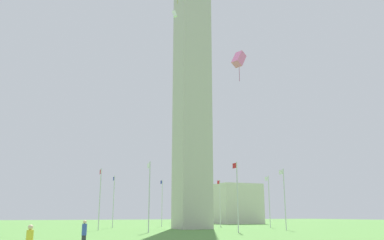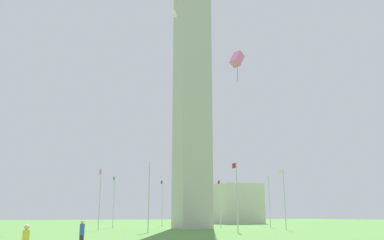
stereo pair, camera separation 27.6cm
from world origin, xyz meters
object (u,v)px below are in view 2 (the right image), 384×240
person_blue_shirt (82,234)px  flagpole_se (149,193)px  flagpole_s (237,193)px  flagpole_n (162,201)px  distant_building (218,205)px  flagpole_e (100,196)px  flagpole_ne (114,199)px  flagpole_w (269,199)px  obelisk_monument (192,88)px  flagpole_sw (284,196)px  flagpole_nw (220,201)px  kite_pink_box (237,59)px  kite_white_box (174,14)px

person_blue_shirt → flagpole_se: bearing=16.6°
flagpole_s → flagpole_n: bearing=-0.0°
flagpole_s → distant_building: size_ratio=0.29×
person_blue_shirt → flagpole_n: bearing=19.4°
flagpole_n → person_blue_shirt: bearing=155.1°
flagpole_n → flagpole_se: bearing=157.5°
person_blue_shirt → flagpole_e: bearing=32.3°
flagpole_ne → distant_building: (30.62, -35.34, 0.08)m
flagpole_se → flagpole_w: (10.18, -24.57, 0.00)m
obelisk_monument → person_blue_shirt: (-30.65, 20.95, -22.03)m
flagpole_se → flagpole_s: same height
flagpole_sw → flagpole_w: bearing=-22.5°
flagpole_nw → flagpole_s: bearing=157.5°
obelisk_monument → flagpole_e: (0.06, 14.39, -18.16)m
flagpole_ne → flagpole_s: size_ratio=1.00×
distant_building → flagpole_n: bearing=136.4°
flagpole_se → kite_pink_box: kite_pink_box is taller
flagpole_n → flagpole_e: bearing=135.0°
flagpole_se → kite_pink_box: 24.60m
flagpole_se → person_blue_shirt: (-20.53, 10.78, -3.87)m
flagpole_n → kite_pink_box: 49.27m
obelisk_monument → flagpole_se: obelisk_monument is taller
obelisk_monument → flagpole_sw: bearing=-134.8°
flagpole_ne → kite_white_box: (-17.51, -4.18, 26.88)m
flagpole_w → flagpole_e: bearing=90.0°
obelisk_monument → flagpole_s: (-14.34, 0.00, -18.16)m
person_blue_shirt → kite_white_box: size_ratio=0.90×
flagpole_se → person_blue_shirt: size_ratio=4.90×
flagpole_e → flagpole_s: size_ratio=1.00×
person_blue_shirt → kite_pink_box: kite_pink_box is taller
flagpole_n → kite_pink_box: (-47.31, 10.08, 9.38)m
flagpole_n → kite_white_box: (-21.72, 6.00, 26.88)m
flagpole_e → flagpole_w: same height
flagpole_s → flagpole_nw: 26.59m
flagpole_sw → distant_building: bearing=-16.4°
flagpole_n → flagpole_sw: (-24.57, -10.18, 0.00)m
flagpole_sw → person_blue_shirt: 37.49m
flagpole_e → distant_building: size_ratio=0.29×
flagpole_n → flagpole_ne: (-4.22, 10.18, 0.00)m
kite_white_box → kite_pink_box: bearing=170.9°
flagpole_ne → flagpole_sw: 28.78m
obelisk_monument → distant_building: bearing=-31.6°
flagpole_w → obelisk_monument: bearing=90.2°
flagpole_se → distant_building: bearing=-34.7°
obelisk_monument → flagpole_nw: (10.23, -10.18, -18.16)m
flagpole_sw → distant_building: distant_building is taller
flagpole_se → kite_white_box: 27.35m
flagpole_n → flagpole_s: 28.78m
flagpole_sw → person_blue_shirt: size_ratio=4.90×
flagpole_e → obelisk_monument: bearing=-90.2°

